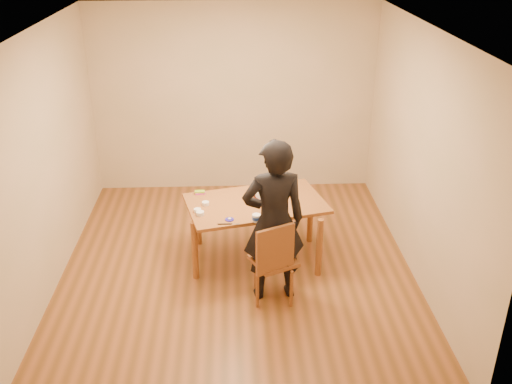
{
  "coord_description": "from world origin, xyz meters",
  "views": [
    {
      "loc": [
        -0.03,
        -5.62,
        3.65
      ],
      "look_at": [
        0.22,
        0.13,
        0.9
      ],
      "focal_mm": 40.0,
      "sensor_mm": 36.0,
      "label": 1
    }
  ],
  "objects_px": {
    "cake_plate": "(266,196)",
    "cake": "(266,193)",
    "dining_chair": "(273,261)",
    "dining_table": "(256,204)",
    "person": "(274,222)"
  },
  "relations": [
    {
      "from": "dining_chair",
      "to": "cake",
      "type": "bearing_deg",
      "value": 66.78
    },
    {
      "from": "dining_table",
      "to": "cake_plate",
      "type": "xyz_separation_m",
      "value": [
        0.12,
        0.12,
        0.03
      ]
    },
    {
      "from": "cake",
      "to": "person",
      "type": "bearing_deg",
      "value": -87.97
    },
    {
      "from": "cake_plate",
      "to": "person",
      "type": "xyz_separation_m",
      "value": [
        0.03,
        -0.85,
        0.13
      ]
    },
    {
      "from": "cake",
      "to": "cake_plate",
      "type": "bearing_deg",
      "value": 0.0
    },
    {
      "from": "cake",
      "to": "person",
      "type": "distance_m",
      "value": 0.85
    },
    {
      "from": "dining_chair",
      "to": "cake",
      "type": "relative_size",
      "value": 1.73
    },
    {
      "from": "dining_chair",
      "to": "cake_plate",
      "type": "height_order",
      "value": "cake_plate"
    },
    {
      "from": "dining_table",
      "to": "person",
      "type": "relative_size",
      "value": 0.86
    },
    {
      "from": "dining_table",
      "to": "cake_plate",
      "type": "height_order",
      "value": "cake_plate"
    },
    {
      "from": "dining_table",
      "to": "dining_chair",
      "type": "bearing_deg",
      "value": -92.92
    },
    {
      "from": "dining_chair",
      "to": "person",
      "type": "relative_size",
      "value": 0.23
    },
    {
      "from": "dining_table",
      "to": "person",
      "type": "distance_m",
      "value": 0.76
    },
    {
      "from": "dining_table",
      "to": "person",
      "type": "bearing_deg",
      "value": -92.26
    },
    {
      "from": "cake_plate",
      "to": "cake",
      "type": "distance_m",
      "value": 0.05
    }
  ]
}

